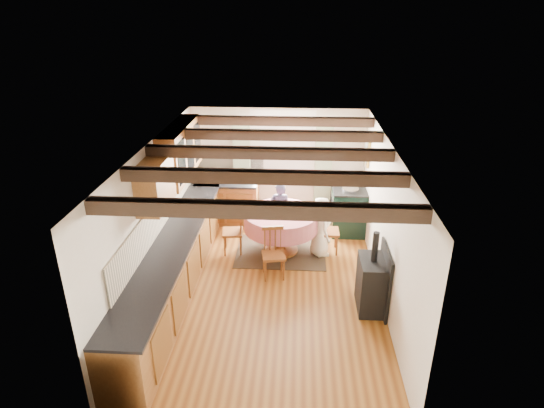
# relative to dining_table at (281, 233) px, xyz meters

# --- Properties ---
(floor) EXTENTS (3.60, 5.50, 0.00)m
(floor) POSITION_rel_dining_table_xyz_m (-0.14, -1.17, -0.41)
(floor) COLOR #935B20
(floor) RESTS_ON ground
(ceiling) EXTENTS (3.60, 5.50, 0.00)m
(ceiling) POSITION_rel_dining_table_xyz_m (-0.14, -1.17, 1.99)
(ceiling) COLOR white
(ceiling) RESTS_ON ground
(wall_back) EXTENTS (3.60, 0.00, 2.40)m
(wall_back) POSITION_rel_dining_table_xyz_m (-0.14, 1.58, 0.79)
(wall_back) COLOR silver
(wall_back) RESTS_ON ground
(wall_front) EXTENTS (3.60, 0.00, 2.40)m
(wall_front) POSITION_rel_dining_table_xyz_m (-0.14, -3.92, 0.79)
(wall_front) COLOR silver
(wall_front) RESTS_ON ground
(wall_left) EXTENTS (0.00, 5.50, 2.40)m
(wall_left) POSITION_rel_dining_table_xyz_m (-1.94, -1.17, 0.79)
(wall_left) COLOR silver
(wall_left) RESTS_ON ground
(wall_right) EXTENTS (0.00, 5.50, 2.40)m
(wall_right) POSITION_rel_dining_table_xyz_m (1.66, -1.17, 0.79)
(wall_right) COLOR silver
(wall_right) RESTS_ON ground
(beam_a) EXTENTS (3.60, 0.16, 0.16)m
(beam_a) POSITION_rel_dining_table_xyz_m (-0.14, -3.17, 1.90)
(beam_a) COLOR #38271C
(beam_a) RESTS_ON ceiling
(beam_b) EXTENTS (3.60, 0.16, 0.16)m
(beam_b) POSITION_rel_dining_table_xyz_m (-0.14, -2.17, 1.90)
(beam_b) COLOR #38271C
(beam_b) RESTS_ON ceiling
(beam_c) EXTENTS (3.60, 0.16, 0.16)m
(beam_c) POSITION_rel_dining_table_xyz_m (-0.14, -1.17, 1.90)
(beam_c) COLOR #38271C
(beam_c) RESTS_ON ceiling
(beam_d) EXTENTS (3.60, 0.16, 0.16)m
(beam_d) POSITION_rel_dining_table_xyz_m (-0.14, -0.17, 1.90)
(beam_d) COLOR #38271C
(beam_d) RESTS_ON ceiling
(beam_e) EXTENTS (3.60, 0.16, 0.16)m
(beam_e) POSITION_rel_dining_table_xyz_m (-0.14, 0.83, 1.90)
(beam_e) COLOR #38271C
(beam_e) RESTS_ON ceiling
(splash_left) EXTENTS (0.02, 4.50, 0.55)m
(splash_left) POSITION_rel_dining_table_xyz_m (-1.92, -0.87, 0.79)
(splash_left) COLOR beige
(splash_left) RESTS_ON wall_left
(splash_back) EXTENTS (1.40, 0.02, 0.55)m
(splash_back) POSITION_rel_dining_table_xyz_m (-1.14, 1.56, 0.79)
(splash_back) COLOR beige
(splash_back) RESTS_ON wall_back
(base_cabinet_left) EXTENTS (0.60, 5.30, 0.88)m
(base_cabinet_left) POSITION_rel_dining_table_xyz_m (-1.64, -1.17, 0.03)
(base_cabinet_left) COLOR #905C2F
(base_cabinet_left) RESTS_ON floor
(base_cabinet_back) EXTENTS (1.30, 0.60, 0.88)m
(base_cabinet_back) POSITION_rel_dining_table_xyz_m (-1.19, 1.28, 0.03)
(base_cabinet_back) COLOR #905C2F
(base_cabinet_back) RESTS_ON floor
(worktop_left) EXTENTS (0.64, 5.30, 0.04)m
(worktop_left) POSITION_rel_dining_table_xyz_m (-1.62, -1.17, 0.49)
(worktop_left) COLOR black
(worktop_left) RESTS_ON base_cabinet_left
(worktop_back) EXTENTS (1.30, 0.64, 0.04)m
(worktop_back) POSITION_rel_dining_table_xyz_m (-1.19, 1.26, 0.49)
(worktop_back) COLOR black
(worktop_back) RESTS_ON base_cabinet_back
(wall_cabinet_glass) EXTENTS (0.34, 1.80, 0.90)m
(wall_cabinet_glass) POSITION_rel_dining_table_xyz_m (-1.77, 0.03, 1.54)
(wall_cabinet_glass) COLOR #905C2F
(wall_cabinet_glass) RESTS_ON wall_left
(wall_cabinet_solid) EXTENTS (0.34, 0.90, 0.70)m
(wall_cabinet_solid) POSITION_rel_dining_table_xyz_m (-1.77, -1.47, 1.49)
(wall_cabinet_solid) COLOR #905C2F
(wall_cabinet_solid) RESTS_ON wall_left
(window_frame) EXTENTS (1.34, 0.03, 1.54)m
(window_frame) POSITION_rel_dining_table_xyz_m (-0.04, 1.56, 1.19)
(window_frame) COLOR white
(window_frame) RESTS_ON wall_back
(window_pane) EXTENTS (1.20, 0.01, 1.40)m
(window_pane) POSITION_rel_dining_table_xyz_m (-0.04, 1.57, 1.19)
(window_pane) COLOR white
(window_pane) RESTS_ON wall_back
(curtain_left) EXTENTS (0.35, 0.10, 2.10)m
(curtain_left) POSITION_rel_dining_table_xyz_m (-0.89, 1.48, 0.69)
(curtain_left) COLOR #99B38A
(curtain_left) RESTS_ON wall_back
(curtain_right) EXTENTS (0.35, 0.10, 2.10)m
(curtain_right) POSITION_rel_dining_table_xyz_m (0.81, 1.48, 0.69)
(curtain_right) COLOR #99B38A
(curtain_right) RESTS_ON wall_back
(curtain_rod) EXTENTS (2.00, 0.03, 0.03)m
(curtain_rod) POSITION_rel_dining_table_xyz_m (-0.04, 1.48, 1.79)
(curtain_rod) COLOR black
(curtain_rod) RESTS_ON wall_back
(wall_picture) EXTENTS (0.04, 0.50, 0.60)m
(wall_picture) POSITION_rel_dining_table_xyz_m (1.63, 1.13, 1.29)
(wall_picture) COLOR gold
(wall_picture) RESTS_ON wall_right
(wall_plate) EXTENTS (0.30, 0.02, 0.30)m
(wall_plate) POSITION_rel_dining_table_xyz_m (0.91, 1.55, 1.29)
(wall_plate) COLOR silver
(wall_plate) RESTS_ON wall_back
(rug) EXTENTS (1.67, 1.30, 0.01)m
(rug) POSITION_rel_dining_table_xyz_m (0.00, 0.00, -0.40)
(rug) COLOR #342913
(rug) RESTS_ON floor
(dining_table) EXTENTS (1.36, 1.36, 0.82)m
(dining_table) POSITION_rel_dining_table_xyz_m (0.00, 0.00, 0.00)
(dining_table) COLOR tan
(dining_table) RESTS_ON floor
(chair_near) EXTENTS (0.44, 0.46, 0.89)m
(chair_near) POSITION_rel_dining_table_xyz_m (-0.09, -0.85, 0.03)
(chair_near) COLOR brown
(chair_near) RESTS_ON floor
(chair_left) EXTENTS (0.44, 0.43, 0.90)m
(chair_left) POSITION_rel_dining_table_xyz_m (-0.90, -0.04, 0.04)
(chair_left) COLOR brown
(chair_left) RESTS_ON floor
(chair_right) EXTENTS (0.41, 0.39, 0.90)m
(chair_right) POSITION_rel_dining_table_xyz_m (0.89, 0.09, 0.04)
(chair_right) COLOR brown
(chair_right) RESTS_ON floor
(aga_range) EXTENTS (0.67, 1.04, 0.96)m
(aga_range) POSITION_rel_dining_table_xyz_m (1.33, 1.08, 0.07)
(aga_range) COLOR black
(aga_range) RESTS_ON floor
(cast_iron_stove) EXTENTS (0.39, 0.65, 1.30)m
(cast_iron_stove) POSITION_rel_dining_table_xyz_m (1.44, -1.63, 0.24)
(cast_iron_stove) COLOR black
(cast_iron_stove) RESTS_ON floor
(child_far) EXTENTS (0.44, 0.30, 1.17)m
(child_far) POSITION_rel_dining_table_xyz_m (-0.05, 0.59, 0.17)
(child_far) COLOR #36344F
(child_far) RESTS_ON floor
(child_right) EXTENTS (0.52, 0.64, 1.13)m
(child_right) POSITION_rel_dining_table_xyz_m (0.72, -0.03, 0.16)
(child_right) COLOR white
(child_right) RESTS_ON floor
(bowl_a) EXTENTS (0.27, 0.27, 0.05)m
(bowl_a) POSITION_rel_dining_table_xyz_m (0.01, 0.03, 0.43)
(bowl_a) COLOR silver
(bowl_a) RESTS_ON dining_table
(bowl_b) EXTENTS (0.26, 0.26, 0.06)m
(bowl_b) POSITION_rel_dining_table_xyz_m (0.30, -0.04, 0.44)
(bowl_b) COLOR silver
(bowl_b) RESTS_ON dining_table
(cup) EXTENTS (0.14, 0.14, 0.10)m
(cup) POSITION_rel_dining_table_xyz_m (-0.11, 0.08, 0.46)
(cup) COLOR silver
(cup) RESTS_ON dining_table
(canister_tall) EXTENTS (0.15, 0.15, 0.26)m
(canister_tall) POSITION_rel_dining_table_xyz_m (-1.39, 1.23, 0.64)
(canister_tall) COLOR #262628
(canister_tall) RESTS_ON worktop_back
(canister_wide) EXTENTS (0.19, 0.19, 0.22)m
(canister_wide) POSITION_rel_dining_table_xyz_m (-1.26, 1.31, 0.62)
(canister_wide) COLOR #262628
(canister_wide) RESTS_ON worktop_back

